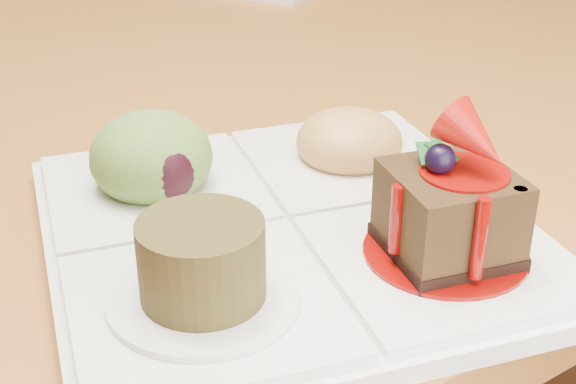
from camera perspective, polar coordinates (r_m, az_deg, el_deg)
dining_table at (r=1.22m, az=-13.65°, el=11.36°), size 1.00×1.80×0.75m
sampler_plate at (r=0.49m, az=-0.42°, el=-1.12°), size 0.35×0.35×0.11m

